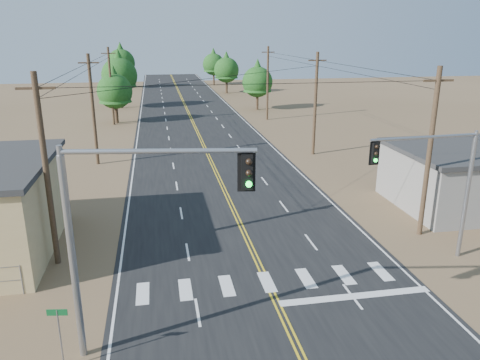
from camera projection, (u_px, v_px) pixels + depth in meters
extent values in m
cube|color=black|center=(212.00, 164.00, 43.62)|extent=(15.00, 200.00, 0.02)
cylinder|color=gray|center=(22.00, 280.00, 21.73)|extent=(0.06, 0.06, 1.50)
cylinder|color=#4C3826|center=(47.00, 173.00, 23.44)|extent=(0.30, 0.30, 10.00)
cube|color=#4C3826|center=(36.00, 88.00, 22.17)|extent=(1.80, 0.12, 0.12)
cylinder|color=#4C3826|center=(93.00, 111.00, 42.21)|extent=(0.30, 0.30, 10.00)
cube|color=#4C3826|center=(89.00, 63.00, 40.94)|extent=(1.80, 0.12, 0.12)
cylinder|color=#4C3826|center=(111.00, 87.00, 60.97)|extent=(0.30, 0.30, 10.00)
cube|color=#4C3826|center=(108.00, 53.00, 59.71)|extent=(1.80, 0.12, 0.12)
cylinder|color=#4C3826|center=(429.00, 154.00, 27.01)|extent=(0.30, 0.30, 10.00)
cube|color=#4C3826|center=(438.00, 81.00, 25.74)|extent=(1.80, 0.12, 0.12)
cylinder|color=#4C3826|center=(315.00, 104.00, 45.78)|extent=(0.30, 0.30, 10.00)
cube|color=#4C3826|center=(317.00, 60.00, 44.51)|extent=(1.80, 0.12, 0.12)
cylinder|color=#4C3826|center=(268.00, 84.00, 64.54)|extent=(0.30, 0.30, 10.00)
cube|color=#4C3826|center=(268.00, 52.00, 63.28)|extent=(1.80, 0.12, 0.12)
cylinder|color=gray|center=(73.00, 262.00, 16.66)|extent=(0.27, 0.27, 7.85)
cylinder|color=gray|center=(60.00, 155.00, 15.48)|extent=(0.20, 0.20, 0.67)
cylinder|color=gray|center=(159.00, 151.00, 15.53)|extent=(6.49, 1.16, 0.18)
cube|color=black|center=(247.00, 171.00, 15.83)|extent=(0.44, 0.39, 1.23)
sphere|color=black|center=(249.00, 162.00, 15.53)|extent=(0.22, 0.22, 0.22)
sphere|color=black|center=(249.00, 173.00, 15.65)|extent=(0.22, 0.22, 0.22)
sphere|color=#0CE533|center=(249.00, 184.00, 15.77)|extent=(0.22, 0.22, 0.22)
cylinder|color=gray|center=(466.00, 198.00, 24.72)|extent=(0.23, 0.23, 6.70)
cylinder|color=gray|center=(476.00, 136.00, 23.71)|extent=(0.17, 0.17, 0.57)
cylinder|color=gray|center=(425.00, 137.00, 23.01)|extent=(5.90, 0.51, 0.15)
cube|color=black|center=(375.00, 153.00, 22.60)|extent=(0.35, 0.31, 1.05)
sphere|color=black|center=(377.00, 147.00, 22.33)|extent=(0.19, 0.19, 0.19)
sphere|color=black|center=(376.00, 154.00, 22.43)|extent=(0.19, 0.19, 0.19)
sphere|color=#0CE533|center=(376.00, 160.00, 22.54)|extent=(0.19, 0.19, 0.19)
cylinder|color=gray|center=(61.00, 340.00, 16.75)|extent=(0.06, 0.06, 2.43)
cube|color=#0B5123|center=(57.00, 312.00, 16.42)|extent=(0.72, 0.14, 0.24)
cylinder|color=#3F2D1E|center=(116.00, 113.00, 63.13)|extent=(0.48, 0.48, 2.78)
cone|color=#194A15|center=(114.00, 84.00, 61.97)|extent=(4.33, 4.33, 4.95)
sphere|color=#194A15|center=(115.00, 91.00, 62.27)|extent=(4.64, 4.64, 4.64)
cylinder|color=#3F2D1E|center=(121.00, 98.00, 75.64)|extent=(0.41, 0.41, 3.38)
cone|color=#194A15|center=(119.00, 68.00, 74.23)|extent=(5.26, 5.26, 6.02)
sphere|color=#194A15|center=(119.00, 76.00, 74.60)|extent=(5.64, 5.64, 5.64)
cylinder|color=#3F2D1E|center=(122.00, 80.00, 102.99)|extent=(0.50, 0.50, 3.55)
cone|color=#194A15|center=(121.00, 57.00, 101.50)|extent=(5.53, 5.53, 6.32)
sphere|color=#194A15|center=(121.00, 63.00, 101.89)|extent=(5.92, 5.92, 5.92)
cylinder|color=#3F2D1E|center=(257.00, 101.00, 74.07)|extent=(0.41, 0.41, 2.85)
cone|color=#194A15|center=(257.00, 75.00, 72.87)|extent=(4.43, 4.43, 5.06)
sphere|color=#194A15|center=(257.00, 82.00, 73.18)|extent=(4.75, 4.75, 4.75)
cylinder|color=#3F2D1E|center=(227.00, 86.00, 94.51)|extent=(0.46, 0.46, 2.99)
cone|color=#194A15|center=(226.00, 64.00, 93.26)|extent=(4.65, 4.65, 5.32)
sphere|color=#194A15|center=(226.00, 70.00, 93.59)|extent=(4.98, 4.98, 4.98)
cylinder|color=#3F2D1E|center=(214.00, 78.00, 110.28)|extent=(0.41, 0.41, 3.03)
cone|color=#194A15|center=(213.00, 60.00, 109.01)|extent=(4.72, 4.72, 5.39)
sphere|color=#194A15|center=(214.00, 64.00, 109.34)|extent=(5.05, 5.05, 5.05)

